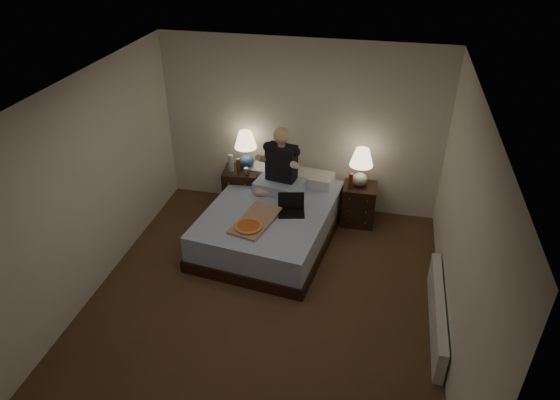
% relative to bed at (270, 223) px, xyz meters
% --- Properties ---
extents(floor, '(4.00, 4.50, 0.00)m').
position_rel_bed_xyz_m(floor, '(0.21, -1.23, -0.26)').
color(floor, brown).
rests_on(floor, ground).
extents(ceiling, '(4.00, 4.50, 0.00)m').
position_rel_bed_xyz_m(ceiling, '(0.21, -1.23, 2.24)').
color(ceiling, white).
rests_on(ceiling, ground).
extents(wall_back, '(4.00, 0.00, 2.50)m').
position_rel_bed_xyz_m(wall_back, '(0.21, 1.02, 0.99)').
color(wall_back, silver).
rests_on(wall_back, ground).
extents(wall_front, '(4.00, 0.00, 2.50)m').
position_rel_bed_xyz_m(wall_front, '(0.21, -3.48, 0.99)').
color(wall_front, silver).
rests_on(wall_front, ground).
extents(wall_left, '(0.00, 4.50, 2.50)m').
position_rel_bed_xyz_m(wall_left, '(-1.79, -1.23, 0.99)').
color(wall_left, silver).
rests_on(wall_left, ground).
extents(wall_right, '(0.00, 4.50, 2.50)m').
position_rel_bed_xyz_m(wall_right, '(2.21, -1.23, 0.99)').
color(wall_right, silver).
rests_on(wall_right, ground).
extents(bed, '(1.79, 2.24, 0.51)m').
position_rel_bed_xyz_m(bed, '(0.00, 0.00, 0.00)').
color(bed, '#5D79BB').
rests_on(bed, floor).
extents(nightstand_left, '(0.54, 0.50, 0.65)m').
position_rel_bed_xyz_m(nightstand_left, '(-0.60, 0.69, 0.07)').
color(nightstand_left, black).
rests_on(nightstand_left, floor).
extents(nightstand_right, '(0.46, 0.42, 0.59)m').
position_rel_bed_xyz_m(nightstand_right, '(1.13, 0.68, 0.04)').
color(nightstand_right, black).
rests_on(nightstand_right, floor).
extents(lamp_left, '(0.37, 0.37, 0.56)m').
position_rel_bed_xyz_m(lamp_left, '(-0.54, 0.79, 0.67)').
color(lamp_left, navy).
rests_on(lamp_left, nightstand_left).
extents(lamp_right, '(0.36, 0.36, 0.56)m').
position_rel_bed_xyz_m(lamp_right, '(1.11, 0.70, 0.62)').
color(lamp_right, gray).
rests_on(lamp_right, nightstand_right).
extents(water_bottle, '(0.07, 0.07, 0.25)m').
position_rel_bed_xyz_m(water_bottle, '(-0.73, 0.63, 0.52)').
color(water_bottle, silver).
rests_on(water_bottle, nightstand_left).
extents(soda_can, '(0.07, 0.07, 0.10)m').
position_rel_bed_xyz_m(soda_can, '(-0.49, 0.58, 0.44)').
color(soda_can, '#A6A7A2').
rests_on(soda_can, nightstand_left).
extents(beer_bottle_left, '(0.06, 0.06, 0.23)m').
position_rel_bed_xyz_m(beer_bottle_left, '(-0.60, 0.58, 0.51)').
color(beer_bottle_left, '#602E0D').
rests_on(beer_bottle_left, nightstand_left).
extents(beer_bottle_right, '(0.06, 0.06, 0.23)m').
position_rel_bed_xyz_m(beer_bottle_right, '(1.00, 0.59, 0.45)').
color(beer_bottle_right, '#53210B').
rests_on(beer_bottle_right, nightstand_right).
extents(person, '(0.75, 0.64, 0.93)m').
position_rel_bed_xyz_m(person, '(0.04, 0.45, 0.72)').
color(person, black).
rests_on(person, bed).
extents(laptop, '(0.39, 0.35, 0.24)m').
position_rel_bed_xyz_m(laptop, '(0.31, -0.10, 0.38)').
color(laptop, black).
rests_on(laptop, bed).
extents(pizza_box, '(0.56, 0.83, 0.08)m').
position_rel_bed_xyz_m(pizza_box, '(-0.14, -0.57, 0.30)').
color(pizza_box, tan).
rests_on(pizza_box, bed).
extents(radiator, '(0.10, 1.60, 0.40)m').
position_rel_bed_xyz_m(radiator, '(2.14, -1.20, -0.06)').
color(radiator, silver).
rests_on(radiator, floor).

